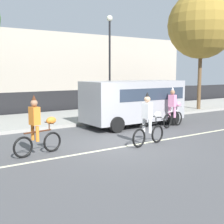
% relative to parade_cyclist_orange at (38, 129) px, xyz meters
% --- Properties ---
extents(ground_plane, '(80.00, 80.00, 0.00)m').
position_rel_parade_cyclist_orange_xyz_m(ground_plane, '(2.97, -0.18, -0.84)').
color(ground_plane, '#4C4C4F').
extents(road_centre_line, '(36.00, 0.14, 0.01)m').
position_rel_parade_cyclist_orange_xyz_m(road_centre_line, '(2.97, -0.68, -0.84)').
color(road_centre_line, beige).
rests_on(road_centre_line, ground).
extents(sidewalk_curb, '(60.00, 5.00, 0.15)m').
position_rel_parade_cyclist_orange_xyz_m(sidewalk_curb, '(2.97, 6.32, -0.77)').
color(sidewalk_curb, '#9E9B93').
rests_on(sidewalk_curb, ground).
extents(fence_line, '(40.00, 0.08, 1.40)m').
position_rel_parade_cyclist_orange_xyz_m(fence_line, '(2.97, 9.22, -0.14)').
color(fence_line, black).
rests_on(fence_line, ground).
extents(building_backdrop, '(28.00, 8.00, 5.76)m').
position_rel_parade_cyclist_orange_xyz_m(building_backdrop, '(6.53, 17.82, 2.04)').
color(building_backdrop, '#B2A899').
rests_on(building_backdrop, ground).
extents(parade_cyclist_orange, '(1.71, 0.53, 1.92)m').
position_rel_parade_cyclist_orange_xyz_m(parade_cyclist_orange, '(0.00, 0.00, 0.00)').
color(parade_cyclist_orange, black).
rests_on(parade_cyclist_orange, ground).
extents(parade_cyclist_zebra, '(1.71, 0.53, 1.92)m').
position_rel_parade_cyclist_orange_xyz_m(parade_cyclist_zebra, '(3.75, -0.99, 0.00)').
color(parade_cyclist_zebra, black).
rests_on(parade_cyclist_zebra, ground).
extents(parade_cyclist_pink, '(1.68, 0.60, 1.92)m').
position_rel_parade_cyclist_orange_xyz_m(parade_cyclist_pink, '(7.20, 1.17, 0.00)').
color(parade_cyclist_pink, black).
rests_on(parade_cyclist_pink, ground).
extents(parked_van_grey, '(5.00, 2.22, 2.18)m').
position_rel_parade_cyclist_orange_xyz_m(parked_van_grey, '(5.91, 2.52, 0.44)').
color(parked_van_grey, '#99999E').
rests_on(parked_van_grey, ground).
extents(street_lamp_post, '(0.36, 0.36, 5.86)m').
position_rel_parade_cyclist_orange_xyz_m(street_lamp_post, '(7.37, 6.80, 3.15)').
color(street_lamp_post, black).
rests_on(street_lamp_post, sidewalk_curb).
extents(street_tree_near_lamp, '(4.35, 4.35, 7.65)m').
position_rel_parade_cyclist_orange_xyz_m(street_tree_near_lamp, '(12.94, 4.44, 4.77)').
color(street_tree_near_lamp, brown).
rests_on(street_tree_near_lamp, sidewalk_curb).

